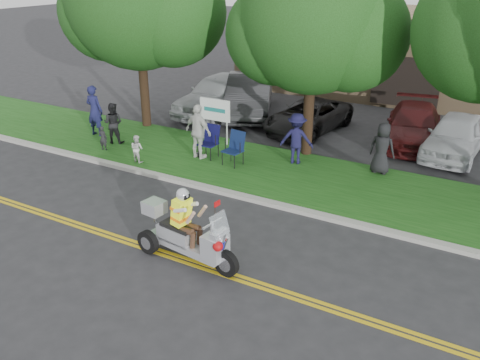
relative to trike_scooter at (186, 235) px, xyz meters
The scene contains 24 objects.
ground 1.03m from the trike_scooter, 151.77° to the left, with size 120.00×120.00×0.00m, color #28282B.
centerline_near 0.97m from the trike_scooter, 165.38° to the right, with size 60.00×0.10×0.01m, color gold.
centerline_far 0.95m from the trike_scooter, behind, with size 60.00×0.10×0.01m, color gold.
curb 3.56m from the trike_scooter, 101.93° to the left, with size 60.00×0.25×0.12m, color #A8A89E.
grass_verge 5.67m from the trike_scooter, 97.41° to the left, with size 60.00×4.00×0.10m, color #174713.
commercial_building 19.46m from the trike_scooter, 86.24° to the left, with size 18.00×8.20×4.00m.
tree_left 11.15m from the trike_scooter, 133.99° to the left, with size 6.62×5.40×7.78m.
tree_mid 8.53m from the trike_scooter, 91.31° to the left, with size 5.88×4.80×7.05m.
business_sign 7.90m from the trike_scooter, 117.42° to the left, with size 1.25×0.06×1.75m.
trike_scooter is the anchor object (origin of this frame).
lawn_chair_a 6.40m from the trike_scooter, 117.89° to the left, with size 0.60×0.62×1.11m.
lawn_chair_b 5.79m from the trike_scooter, 109.11° to the left, with size 0.66×0.68×1.12m.
spectator_adult_left 9.76m from the trike_scooter, 146.12° to the left, with size 0.71×0.47×1.94m, color #181A45.
spectator_adult_mid 8.54m from the trike_scooter, 143.42° to the left, with size 0.73×0.57×1.51m, color black.
spectator_adult_right 6.26m from the trike_scooter, 121.31° to the left, with size 1.10×0.46×1.88m, color silver.
spectator_chair_a 6.57m from the trike_scooter, 91.55° to the left, with size 1.10×0.63×1.71m, color #16153B.
spectator_chair_b 7.54m from the trike_scooter, 70.57° to the left, with size 0.81×0.52×1.65m, color black.
child_left 7.93m from the trike_scooter, 147.11° to the left, with size 0.32×0.21×0.88m, color black.
child_right 6.28m from the trike_scooter, 140.41° to the left, with size 0.45×0.35×0.93m, color silver.
parked_car_far_left 12.08m from the trike_scooter, 118.30° to the left, with size 2.11×5.24×1.79m, color #ABAEB2.
parked_car_left 12.01m from the trike_scooter, 111.91° to the left, with size 1.86×5.34×1.76m, color #2E2E30.
parked_car_mid 10.32m from the trike_scooter, 97.12° to the left, with size 2.05×4.44×1.23m, color black.
parked_car_right 11.25m from the trike_scooter, 76.25° to the left, with size 1.93×4.74×1.38m, color #410F0F.
parked_car_far_right 11.09m from the trike_scooter, 67.42° to the left, with size 1.71×4.25×1.45m, color silver.
Camera 1 is at (6.81, -8.53, 6.37)m, focal length 38.00 mm.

